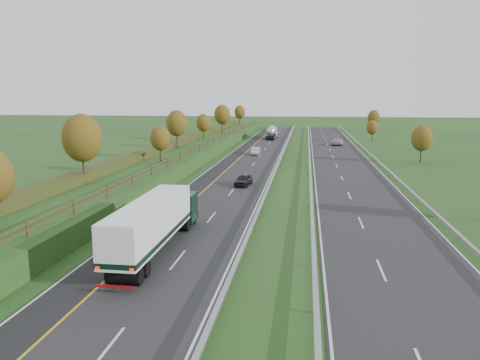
% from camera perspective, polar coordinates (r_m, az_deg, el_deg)
% --- Properties ---
extents(ground, '(400.00, 400.00, 0.00)m').
position_cam_1_polar(ground, '(75.61, 6.39, 1.37)').
color(ground, '#214619').
rests_on(ground, ground).
extents(near_carriageway, '(10.50, 200.00, 0.04)m').
position_cam_1_polar(near_carriageway, '(81.15, 0.84, 2.04)').
color(near_carriageway, '#242427').
rests_on(near_carriageway, ground).
extents(far_carriageway, '(10.50, 200.00, 0.04)m').
position_cam_1_polar(far_carriageway, '(80.78, 12.54, 1.76)').
color(far_carriageway, '#242427').
rests_on(far_carriageway, ground).
extents(hard_shoulder, '(3.00, 200.00, 0.04)m').
position_cam_1_polar(hard_shoulder, '(81.70, -1.77, 2.09)').
color(hard_shoulder, black).
rests_on(hard_shoulder, ground).
extents(lane_markings, '(26.75, 200.00, 0.01)m').
position_cam_1_polar(lane_markings, '(80.49, 5.36, 1.95)').
color(lane_markings, silver).
rests_on(lane_markings, near_carriageway).
extents(embankment_left, '(12.00, 200.00, 2.00)m').
position_cam_1_polar(embankment_left, '(83.63, -8.04, 2.86)').
color(embankment_left, '#214619').
rests_on(embankment_left, ground).
extents(hedge_left, '(2.20, 180.00, 1.10)m').
position_cam_1_polar(hedge_left, '(84.03, -9.38, 3.92)').
color(hedge_left, '#2D3716').
rests_on(hedge_left, embankment_left).
extents(fence_left, '(0.12, 189.06, 1.20)m').
position_cam_1_polar(fence_left, '(81.90, -5.11, 3.99)').
color(fence_left, '#422B19').
rests_on(fence_left, embankment_left).
extents(median_barrier_near, '(0.32, 200.00, 0.71)m').
position_cam_1_polar(median_barrier_near, '(80.56, 4.87, 2.37)').
color(median_barrier_near, '#909398').
rests_on(median_barrier_near, ground).
extents(median_barrier_far, '(0.32, 200.00, 0.71)m').
position_cam_1_polar(median_barrier_far, '(80.45, 8.50, 2.29)').
color(median_barrier_far, '#909398').
rests_on(median_barrier_far, ground).
extents(outer_barrier_far, '(0.32, 200.00, 0.71)m').
position_cam_1_polar(outer_barrier_far, '(81.37, 16.63, 2.06)').
color(outer_barrier_far, '#909398').
rests_on(outer_barrier_far, ground).
extents(trees_left, '(6.64, 164.30, 7.66)m').
position_cam_1_polar(trees_left, '(79.80, -8.55, 6.38)').
color(trees_left, '#2D2116').
rests_on(trees_left, embankment_left).
extents(trees_far, '(8.45, 118.60, 7.12)m').
position_cam_1_polar(trees_far, '(110.93, 18.37, 5.91)').
color(trees_far, '#2D2116').
rests_on(trees_far, ground).
extents(box_lorry, '(2.58, 16.28, 4.06)m').
position_cam_1_polar(box_lorry, '(35.23, -10.28, -5.04)').
color(box_lorry, black).
rests_on(box_lorry, near_carriageway).
extents(road_tanker, '(2.40, 11.22, 3.46)m').
position_cam_1_polar(road_tanker, '(129.42, 3.85, 5.87)').
color(road_tanker, silver).
rests_on(road_tanker, near_carriageway).
extents(car_dark_near, '(2.25, 4.48, 1.47)m').
position_cam_1_polar(car_dark_near, '(60.75, 0.45, 0.02)').
color(car_dark_near, black).
rests_on(car_dark_near, near_carriageway).
extents(car_silver_mid, '(1.60, 4.42, 1.45)m').
position_cam_1_polar(car_silver_mid, '(93.55, 1.91, 3.58)').
color(car_silver_mid, '#B6B5BB').
rests_on(car_silver_mid, near_carriageway).
extents(car_small_far, '(2.72, 5.56, 1.56)m').
position_cam_1_polar(car_small_far, '(162.27, 3.93, 6.36)').
color(car_small_far, '#14133C').
rests_on(car_small_far, near_carriageway).
extents(car_oncoming, '(3.10, 5.90, 1.58)m').
position_cam_1_polar(car_oncoming, '(114.15, 11.77, 4.59)').
color(car_oncoming, '#B5B5BA').
rests_on(car_oncoming, far_carriageway).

